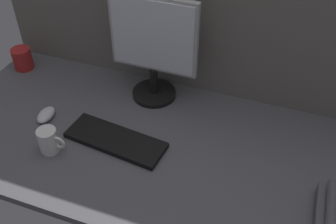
{
  "coord_description": "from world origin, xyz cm",
  "views": [
    {
      "loc": [
        31.29,
        -96.05,
        104.62
      ],
      "look_at": [
        -7.57,
        0.0,
        14.0
      ],
      "focal_mm": 42.91,
      "sensor_mm": 36.0,
      "label": 1
    }
  ],
  "objects_px": {
    "keyboard": "(116,140)",
    "mug_red_plastic": "(22,59)",
    "monitor": "(153,46)",
    "mug_ceramic_white": "(49,141)",
    "mouse": "(46,115)"
  },
  "relations": [
    {
      "from": "monitor",
      "to": "mug_ceramic_white",
      "type": "height_order",
      "value": "monitor"
    },
    {
      "from": "mouse",
      "to": "mug_ceramic_white",
      "type": "bearing_deg",
      "value": -56.06
    },
    {
      "from": "mug_red_plastic",
      "to": "monitor",
      "type": "bearing_deg",
      "value": 2.15
    },
    {
      "from": "monitor",
      "to": "mouse",
      "type": "relative_size",
      "value": 4.53
    },
    {
      "from": "keyboard",
      "to": "mug_ceramic_white",
      "type": "relative_size",
      "value": 3.61
    },
    {
      "from": "monitor",
      "to": "mug_red_plastic",
      "type": "bearing_deg",
      "value": -177.85
    },
    {
      "from": "mug_red_plastic",
      "to": "mug_ceramic_white",
      "type": "relative_size",
      "value": 0.95
    },
    {
      "from": "monitor",
      "to": "mouse",
      "type": "height_order",
      "value": "monitor"
    },
    {
      "from": "mouse",
      "to": "mug_red_plastic",
      "type": "relative_size",
      "value": 0.99
    },
    {
      "from": "monitor",
      "to": "mug_ceramic_white",
      "type": "xyz_separation_m",
      "value": [
        -0.23,
        -0.43,
        -0.19
      ]
    },
    {
      "from": "keyboard",
      "to": "mug_red_plastic",
      "type": "relative_size",
      "value": 3.81
    },
    {
      "from": "keyboard",
      "to": "mug_ceramic_white",
      "type": "height_order",
      "value": "mug_ceramic_white"
    },
    {
      "from": "mouse",
      "to": "mug_ceramic_white",
      "type": "height_order",
      "value": "mug_ceramic_white"
    },
    {
      "from": "keyboard",
      "to": "mug_ceramic_white",
      "type": "xyz_separation_m",
      "value": [
        -0.2,
        -0.12,
        0.04
      ]
    },
    {
      "from": "monitor",
      "to": "mug_red_plastic",
      "type": "distance_m",
      "value": 0.65
    }
  ]
}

